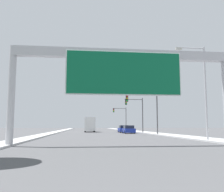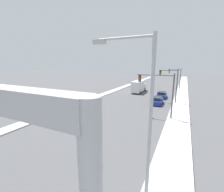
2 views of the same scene
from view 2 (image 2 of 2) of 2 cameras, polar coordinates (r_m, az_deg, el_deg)
sidewalk_right at (r=44.97m, az=25.12°, el=0.96°), size 3.00×120.00×0.15m
median_strip_left at (r=48.74m, az=2.88°, el=2.88°), size 2.00×120.00×0.15m
car_far_center at (r=37.24m, az=18.40°, el=0.39°), size 1.88×4.45×1.51m
car_far_left at (r=31.20m, az=16.82°, el=-1.72°), size 1.89×4.38×1.48m
truck_box_primary at (r=43.07m, az=10.10°, el=3.61°), size 2.34×8.04×3.24m
traffic_light_near_intersection at (r=22.73m, az=18.11°, el=2.98°), size 5.36×0.32×6.59m
traffic_light_mid_block at (r=32.54m, az=21.69°, el=5.42°), size 3.71×0.32×6.92m
traffic_light_far_intersection at (r=52.46m, az=23.36°, el=7.23°), size 3.85×0.32×6.48m
street_lamp_right at (r=7.02m, az=11.43°, el=-8.73°), size 2.93×0.28×9.12m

